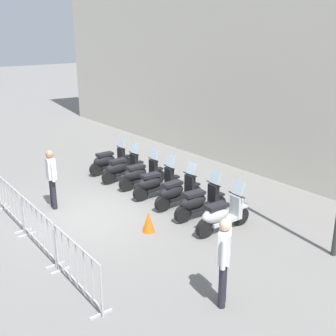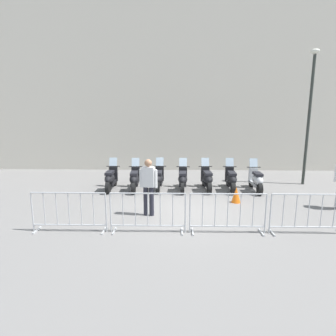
% 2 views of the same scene
% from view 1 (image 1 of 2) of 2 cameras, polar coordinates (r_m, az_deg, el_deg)
% --- Properties ---
extents(ground_plane, '(120.00, 120.00, 0.00)m').
position_cam_1_polar(ground_plane, '(11.50, -10.98, -6.59)').
color(ground_plane, slate).
extents(motorcycle_0, '(0.67, 1.71, 1.24)m').
position_cam_1_polar(motorcycle_0, '(14.76, -8.32, 0.98)').
color(motorcycle_0, black).
rests_on(motorcycle_0, ground).
extents(motorcycle_1, '(0.63, 1.72, 1.24)m').
position_cam_1_polar(motorcycle_1, '(13.92, -6.54, 0.01)').
color(motorcycle_1, black).
rests_on(motorcycle_1, ground).
extents(motorcycle_2, '(0.70, 1.71, 1.24)m').
position_cam_1_polar(motorcycle_2, '(13.20, -3.93, -0.91)').
color(motorcycle_2, black).
rests_on(motorcycle_2, ground).
extents(motorcycle_3, '(0.72, 1.70, 1.24)m').
position_cam_1_polar(motorcycle_3, '(12.40, -1.78, -2.14)').
color(motorcycle_3, black).
rests_on(motorcycle_3, ground).
extents(motorcycle_4, '(0.63, 1.72, 1.24)m').
position_cam_1_polar(motorcycle_4, '(11.70, 1.26, -3.39)').
color(motorcycle_4, black).
rests_on(motorcycle_4, ground).
extents(motorcycle_5, '(0.73, 1.70, 1.24)m').
position_cam_1_polar(motorcycle_5, '(11.02, 4.38, -4.83)').
color(motorcycle_5, black).
rests_on(motorcycle_5, ground).
extents(motorcycle_6, '(0.71, 1.71, 1.24)m').
position_cam_1_polar(motorcycle_6, '(10.31, 7.55, -6.61)').
color(motorcycle_6, black).
rests_on(motorcycle_6, ground).
extents(barrier_segment_1, '(1.93, 0.79, 1.07)m').
position_cam_1_polar(barrier_segment_1, '(11.62, -21.44, -4.49)').
color(barrier_segment_1, '#B2B5B7').
rests_on(barrier_segment_1, ground).
extents(barrier_segment_2, '(1.93, 0.79, 1.07)m').
position_cam_1_polar(barrier_segment_2, '(9.81, -17.92, -8.27)').
color(barrier_segment_2, '#B2B5B7').
rests_on(barrier_segment_2, ground).
extents(barrier_segment_3, '(1.93, 0.79, 1.07)m').
position_cam_1_polar(barrier_segment_3, '(8.10, -12.74, -13.64)').
color(barrier_segment_3, '#B2B5B7').
rests_on(barrier_segment_3, ground).
extents(officer_near_row_end, '(0.37, 0.49, 1.73)m').
position_cam_1_polar(officer_near_row_end, '(7.42, 7.92, -12.38)').
color(officer_near_row_end, '#23232D').
rests_on(officer_near_row_end, ground).
extents(officer_mid_plaza, '(0.52, 0.33, 1.73)m').
position_cam_1_polar(officer_mid_plaza, '(11.90, -16.16, -1.06)').
color(officer_mid_plaza, '#23232D').
rests_on(officer_mid_plaza, ground).
extents(traffic_cone, '(0.32, 0.32, 0.55)m').
position_cam_1_polar(traffic_cone, '(10.29, -2.75, -7.60)').
color(traffic_cone, orange).
rests_on(traffic_cone, ground).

